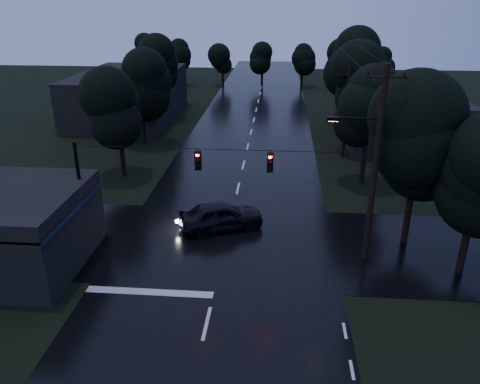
# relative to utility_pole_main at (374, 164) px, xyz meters

# --- Properties ---
(main_road) EXTENTS (12.00, 120.00, 0.02)m
(main_road) POSITION_rel_utility_pole_main_xyz_m (-7.41, 19.00, -5.26)
(main_road) COLOR black
(main_road) RESTS_ON ground
(cross_street) EXTENTS (60.00, 9.00, 0.02)m
(cross_street) POSITION_rel_utility_pole_main_xyz_m (-7.41, 1.00, -5.26)
(cross_street) COLOR black
(cross_street) RESTS_ON ground
(building_far_right) EXTENTS (10.00, 14.00, 4.40)m
(building_far_right) POSITION_rel_utility_pole_main_xyz_m (6.59, 23.00, -3.06)
(building_far_right) COLOR black
(building_far_right) RESTS_ON ground
(building_far_left) EXTENTS (10.00, 16.00, 5.00)m
(building_far_left) POSITION_rel_utility_pole_main_xyz_m (-21.41, 29.00, -2.76)
(building_far_left) COLOR black
(building_far_left) RESTS_ON ground
(utility_pole_main) EXTENTS (3.50, 0.30, 10.00)m
(utility_pole_main) POSITION_rel_utility_pole_main_xyz_m (0.00, 0.00, 0.00)
(utility_pole_main) COLOR black
(utility_pole_main) RESTS_ON ground
(utility_pole_far) EXTENTS (2.00, 0.30, 7.50)m
(utility_pole_far) POSITION_rel_utility_pole_main_xyz_m (0.89, 17.00, -1.38)
(utility_pole_far) COLOR black
(utility_pole_far) RESTS_ON ground
(anchor_pole_left) EXTENTS (0.18, 0.18, 6.00)m
(anchor_pole_left) POSITION_rel_utility_pole_main_xyz_m (-14.91, 0.00, -2.26)
(anchor_pole_left) COLOR black
(anchor_pole_left) RESTS_ON ground
(span_signals) EXTENTS (15.00, 0.37, 1.12)m
(span_signals) POSITION_rel_utility_pole_main_xyz_m (-6.85, -0.01, -0.01)
(span_signals) COLOR black
(span_signals) RESTS_ON ground
(tree_corner_near) EXTENTS (4.48, 4.48, 9.44)m
(tree_corner_near) POSITION_rel_utility_pole_main_xyz_m (2.59, 2.00, 0.74)
(tree_corner_near) COLOR black
(tree_corner_near) RESTS_ON ground
(tree_corner_far) EXTENTS (3.92, 3.92, 8.26)m
(tree_corner_far) POSITION_rel_utility_pole_main_xyz_m (4.59, -1.00, -0.02)
(tree_corner_far) COLOR black
(tree_corner_far) RESTS_ON ground
(tree_left_a) EXTENTS (3.92, 3.92, 8.26)m
(tree_left_a) POSITION_rel_utility_pole_main_xyz_m (-16.41, 11.00, -0.02)
(tree_left_a) COLOR black
(tree_left_a) RESTS_ON ground
(tree_left_b) EXTENTS (4.20, 4.20, 8.85)m
(tree_left_b) POSITION_rel_utility_pole_main_xyz_m (-17.01, 19.00, 0.36)
(tree_left_b) COLOR black
(tree_left_b) RESTS_ON ground
(tree_left_c) EXTENTS (4.48, 4.48, 9.44)m
(tree_left_c) POSITION_rel_utility_pole_main_xyz_m (-17.61, 29.00, 0.74)
(tree_left_c) COLOR black
(tree_left_c) RESTS_ON ground
(tree_right_a) EXTENTS (4.20, 4.20, 8.85)m
(tree_right_a) POSITION_rel_utility_pole_main_xyz_m (1.59, 11.00, 0.36)
(tree_right_a) COLOR black
(tree_right_a) RESTS_ON ground
(tree_right_b) EXTENTS (4.48, 4.48, 9.44)m
(tree_right_b) POSITION_rel_utility_pole_main_xyz_m (2.19, 19.00, 0.74)
(tree_right_b) COLOR black
(tree_right_b) RESTS_ON ground
(tree_right_c) EXTENTS (4.76, 4.76, 10.03)m
(tree_right_c) POSITION_rel_utility_pole_main_xyz_m (2.79, 29.00, 1.11)
(tree_right_c) COLOR black
(tree_right_c) RESTS_ON ground
(car) EXTENTS (5.32, 3.69, 1.68)m
(car) POSITION_rel_utility_pole_main_xyz_m (-7.87, 2.74, -4.42)
(car) COLOR black
(car) RESTS_ON ground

